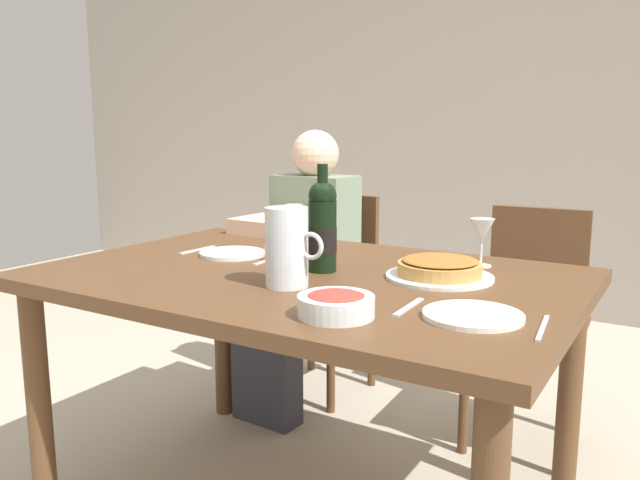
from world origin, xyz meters
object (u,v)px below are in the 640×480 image
object	(u,v)px
chair_left	(330,279)
chair_right	(531,310)
wine_glass_left_diner	(294,215)
wine_glass_centre	(315,225)
dinner_plate_left_setting	(232,253)
diner_left	(300,262)
dining_table	(305,303)
baked_tart	(440,269)
water_pitcher	(287,252)
dinner_plate_right_setting	(473,315)
wine_bottle	(322,226)
wine_glass_right_diner	(482,233)
salad_bowl	(336,304)

from	to	relation	value
chair_left	chair_right	size ratio (longest dim) A/B	1.00
wine_glass_left_diner	chair_left	distance (m)	0.64
wine_glass_centre	dinner_plate_left_setting	xyz separation A→B (m)	(-0.23, -0.14, -0.09)
diner_left	chair_right	xyz separation A→B (m)	(0.90, 0.20, -0.12)
dining_table	chair_right	bearing A→B (deg)	62.75
baked_tart	chair_left	size ratio (longest dim) A/B	0.34
water_pitcher	chair_left	distance (m)	1.23
baked_tart	wine_glass_centre	xyz separation A→B (m)	(-0.46, 0.10, 0.07)
dinner_plate_left_setting	dinner_plate_right_setting	bearing A→B (deg)	-16.96
chair_left	diner_left	size ratio (longest dim) A/B	0.75
wine_bottle	chair_right	world-z (taller)	wine_bottle
dinner_plate_right_setting	chair_right	xyz separation A→B (m)	(-0.11, 1.06, -0.27)
wine_glass_right_diner	diner_left	size ratio (longest dim) A/B	0.12
water_pitcher	dinner_plate_left_setting	xyz separation A→B (m)	(-0.38, 0.25, -0.09)
dinner_plate_right_setting	chair_right	bearing A→B (deg)	95.81
wine_bottle	salad_bowl	distance (m)	0.46
salad_bowl	wine_glass_centre	world-z (taller)	wine_glass_centre
wine_glass_right_diner	dinner_plate_left_setting	xyz separation A→B (m)	(-0.74, -0.25, -0.10)
water_pitcher	wine_glass_right_diner	size ratio (longest dim) A/B	1.44
chair_left	chair_right	world-z (taller)	same
water_pitcher	chair_right	xyz separation A→B (m)	(0.39, 1.03, -0.35)
chair_left	wine_glass_right_diner	bearing A→B (deg)	149.28
dinner_plate_right_setting	diner_left	distance (m)	1.33
salad_bowl	wine_glass_left_diner	world-z (taller)	wine_glass_left_diner
dinner_plate_right_setting	water_pitcher	bearing A→B (deg)	177.34
salad_bowl	baked_tart	bearing A→B (deg)	81.65
dining_table	wine_glass_centre	bearing A→B (deg)	115.08
dining_table	water_pitcher	size ratio (longest dim) A/B	7.24
salad_bowl	wine_glass_right_diner	world-z (taller)	wine_glass_right_diner
wine_bottle	water_pitcher	world-z (taller)	wine_bottle
baked_tart	diner_left	distance (m)	1.00
dining_table	salad_bowl	world-z (taller)	salad_bowl
baked_tart	dinner_plate_right_setting	size ratio (longest dim) A/B	1.34
wine_glass_right_diner	dining_table	bearing A→B (deg)	-140.82
wine_glass_centre	dinner_plate_left_setting	bearing A→B (deg)	-148.41
wine_glass_right_diner	chair_left	bearing A→B (deg)	146.12
wine_glass_right_diner	chair_left	xyz separation A→B (m)	(-0.85, 0.57, -0.36)
salad_bowl	dinner_plate_right_setting	distance (m)	0.30
wine_bottle	wine_glass_centre	bearing A→B (deg)	127.14
salad_bowl	chair_right	xyz separation A→B (m)	(0.15, 1.20, -0.29)
chair_left	wine_glass_centre	bearing A→B (deg)	119.69
chair_left	wine_bottle	bearing A→B (deg)	122.16
dining_table	dinner_plate_right_setting	distance (m)	0.59
salad_bowl	chair_left	size ratio (longest dim) A/B	0.20
chair_left	chair_right	distance (m)	0.89
baked_tart	wine_glass_centre	world-z (taller)	wine_glass_centre
salad_bowl	dinner_plate_left_setting	xyz separation A→B (m)	(-0.62, 0.41, -0.02)
diner_left	chair_right	world-z (taller)	diner_left
wine_bottle	chair_right	xyz separation A→B (m)	(0.41, 0.83, -0.39)
dinner_plate_left_setting	chair_right	xyz separation A→B (m)	(0.78, 0.79, -0.27)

